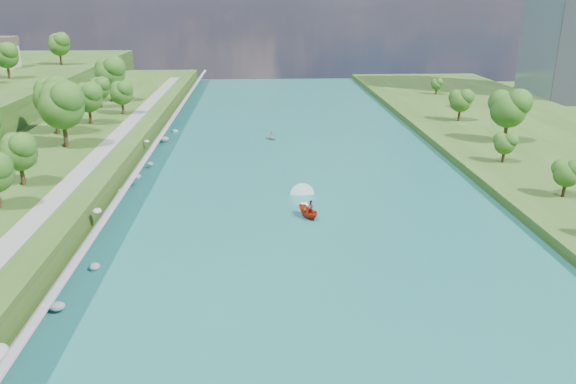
{
  "coord_description": "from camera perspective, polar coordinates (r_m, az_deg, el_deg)",
  "views": [
    {
      "loc": [
        -6.49,
        -61.31,
        27.88
      ],
      "look_at": [
        -2.52,
        11.16,
        2.5
      ],
      "focal_mm": 35.0,
      "sensor_mm": 36.0,
      "label": 1
    }
  ],
  "objects": [
    {
      "name": "trees_ridge",
      "position": [
        166.88,
        -25.63,
        12.63
      ],
      "size": [
        24.01,
        42.39,
        10.68
      ],
      "color": "#1C4C14",
      "rests_on": "ridge_west"
    },
    {
      "name": "river_water",
      "position": [
        86.19,
        1.35,
        0.43
      ],
      "size": [
        55.0,
        240.0,
        0.1
      ],
      "primitive_type": "cube",
      "color": "#196153",
      "rests_on": "ground"
    },
    {
      "name": "raft",
      "position": [
        115.55,
        -1.7,
        5.53
      ],
      "size": [
        3.16,
        3.41,
        1.55
      ],
      "rotation": [
        0.0,
        0.0,
        0.56
      ],
      "color": "gray",
      "rests_on": "river_water"
    },
    {
      "name": "motorboat",
      "position": [
        76.02,
        1.91,
        -1.64
      ],
      "size": [
        3.6,
        18.88,
        2.16
      ],
      "rotation": [
        0.0,
        0.0,
        3.6
      ],
      "color": "#B3260E",
      "rests_on": "river_water"
    },
    {
      "name": "trees_east",
      "position": [
        91.91,
        26.62,
        3.69
      ],
      "size": [
        14.7,
        142.65,
        11.91
      ],
      "color": "#1C4C14",
      "rests_on": "berm_east"
    },
    {
      "name": "ground",
      "position": [
        67.67,
        2.66,
        -5.08
      ],
      "size": [
        260.0,
        260.0,
        0.0
      ],
      "primitive_type": "plane",
      "color": "#2D5119",
      "rests_on": "ground"
    },
    {
      "name": "riprap_bank",
      "position": [
        86.71,
        -15.88,
        1.01
      ],
      "size": [
        4.14,
        236.0,
        4.28
      ],
      "color": "slate",
      "rests_on": "ground"
    },
    {
      "name": "riverside_path",
      "position": [
        88.77,
        -20.05,
        2.17
      ],
      "size": [
        3.0,
        200.0,
        0.1
      ],
      "primitive_type": "cube",
      "color": "gray",
      "rests_on": "berm_west"
    }
  ]
}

